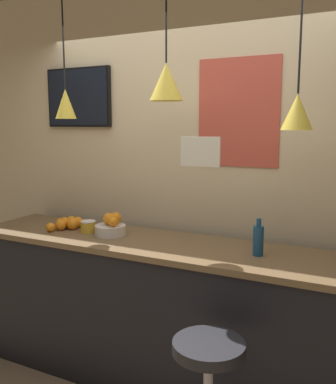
{
  "coord_description": "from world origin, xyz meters",
  "views": [
    {
      "loc": [
        1.26,
        -1.88,
        1.81
      ],
      "look_at": [
        0.0,
        0.62,
        1.37
      ],
      "focal_mm": 40.0,
      "sensor_mm": 36.0,
      "label": 1
    }
  ],
  "objects_px": {
    "juice_bottle": "(258,240)",
    "mounted_tv": "(79,98)",
    "spread_jar": "(88,226)",
    "fruit_bowl": "(111,227)"
  },
  "relations": [
    {
      "from": "fruit_bowl",
      "to": "juice_bottle",
      "type": "height_order",
      "value": "juice_bottle"
    },
    {
      "from": "fruit_bowl",
      "to": "mounted_tv",
      "type": "distance_m",
      "value": 1.16
    },
    {
      "from": "juice_bottle",
      "to": "mounted_tv",
      "type": "xyz_separation_m",
      "value": [
        -1.63,
        0.38,
        0.91
      ]
    },
    {
      "from": "juice_bottle",
      "to": "mounted_tv",
      "type": "relative_size",
      "value": 0.37
    },
    {
      "from": "juice_bottle",
      "to": "mounted_tv",
      "type": "bearing_deg",
      "value": 166.88
    },
    {
      "from": "fruit_bowl",
      "to": "spread_jar",
      "type": "bearing_deg",
      "value": -178.26
    },
    {
      "from": "fruit_bowl",
      "to": "spread_jar",
      "type": "distance_m",
      "value": 0.2
    },
    {
      "from": "spread_jar",
      "to": "mounted_tv",
      "type": "relative_size",
      "value": 0.18
    },
    {
      "from": "juice_bottle",
      "to": "spread_jar",
      "type": "relative_size",
      "value": 2.08
    },
    {
      "from": "juice_bottle",
      "to": "spread_jar",
      "type": "height_order",
      "value": "juice_bottle"
    }
  ]
}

